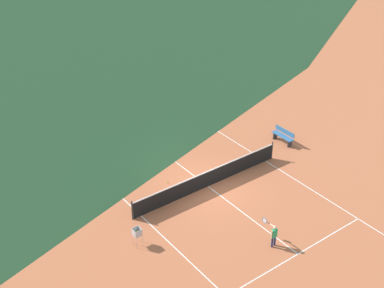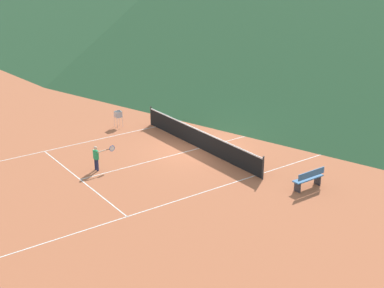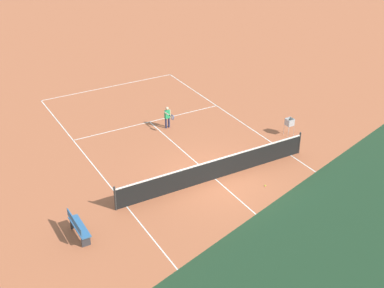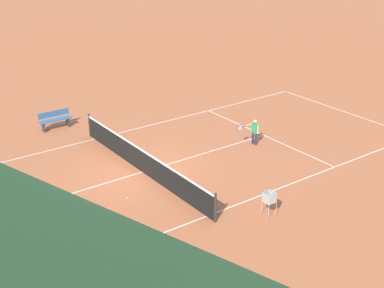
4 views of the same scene
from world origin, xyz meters
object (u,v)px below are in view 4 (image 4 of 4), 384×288
object	(u,v)px
tennis_ball_by_net_left	(61,241)
tennis_ball_mid_court	(42,206)
tennis_net	(142,160)
courtside_bench	(55,119)
ball_hopper	(269,199)
player_near_service	(254,130)
tennis_ball_service_box	(127,198)

from	to	relation	value
tennis_ball_by_net_left	tennis_ball_mid_court	size ratio (longest dim) A/B	1.00
tennis_net	courtside_bench	xyz separation A→B (m)	(6.34, 0.90, -0.05)
tennis_net	tennis_ball_mid_court	size ratio (longest dim) A/B	139.09
tennis_ball_mid_court	ball_hopper	xyz separation A→B (m)	(-4.99, -5.84, 0.62)
tennis_ball_mid_court	courtside_bench	size ratio (longest dim) A/B	0.04
player_near_service	tennis_ball_mid_court	bearing A→B (deg)	88.92
player_near_service	tennis_ball_service_box	distance (m)	6.94
tennis_net	tennis_ball_by_net_left	world-z (taller)	tennis_net
tennis_ball_mid_court	ball_hopper	distance (m)	7.71
tennis_ball_service_box	tennis_net	bearing A→B (deg)	-45.54
player_near_service	courtside_bench	distance (m)	9.24
courtside_bench	tennis_ball_service_box	bearing A→B (deg)	175.37
tennis_net	courtside_bench	size ratio (longest dim) A/B	6.12
tennis_ball_service_box	ball_hopper	bearing A→B (deg)	-140.09
tennis_net	tennis_ball_by_net_left	bearing A→B (deg)	120.63
tennis_net	courtside_bench	world-z (taller)	tennis_net
player_near_service	tennis_net	bearing A→B (deg)	84.62
player_near_service	ball_hopper	distance (m)	6.04
tennis_net	tennis_ball_by_net_left	size ratio (longest dim) A/B	139.09
player_near_service	tennis_ball_mid_court	distance (m)	9.52
player_near_service	ball_hopper	bearing A→B (deg)	142.75
tennis_ball_by_net_left	ball_hopper	xyz separation A→B (m)	(-2.62, -6.18, 0.62)
courtside_bench	player_near_service	bearing A→B (deg)	-137.82
tennis_ball_by_net_left	tennis_ball_mid_court	world-z (taller)	same
tennis_ball_service_box	tennis_ball_mid_court	size ratio (longest dim) A/B	1.00
tennis_ball_service_box	courtside_bench	distance (m)	7.88
tennis_ball_mid_court	ball_hopper	bearing A→B (deg)	-130.47
tennis_net	courtside_bench	bearing A→B (deg)	8.04
tennis_ball_by_net_left	tennis_net	bearing A→B (deg)	-59.37
tennis_ball_by_net_left	ball_hopper	world-z (taller)	ball_hopper
tennis_ball_mid_court	courtside_bench	xyz separation A→B (m)	(6.67, -3.30, 0.42)
tennis_ball_service_box	courtside_bench	size ratio (longest dim) A/B	0.04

